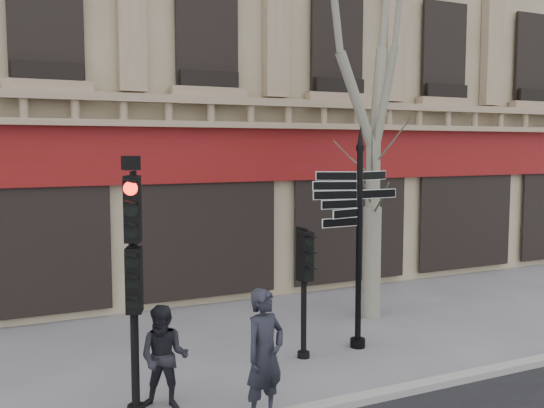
{
  "coord_description": "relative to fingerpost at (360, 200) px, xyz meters",
  "views": [
    {
      "loc": [
        -4.77,
        -8.65,
        3.8
      ],
      "look_at": [
        -0.37,
        0.6,
        2.82
      ],
      "focal_mm": 40.0,
      "sensor_mm": 36.0,
      "label": 1
    }
  ],
  "objects": [
    {
      "name": "kerb",
      "position": [
        -1.5,
        -2.14,
        -2.75
      ],
      "size": [
        80.0,
        0.25,
        0.12
      ],
      "primitive_type": "cube",
      "color": "gray",
      "rests_on": "ground"
    },
    {
      "name": "pedestrian_a",
      "position": [
        -2.88,
        -2.04,
        -1.88
      ],
      "size": [
        0.79,
        0.66,
        1.86
      ],
      "primitive_type": "imported",
      "rotation": [
        0.0,
        0.0,
        0.36
      ],
      "color": "black",
      "rests_on": "ground"
    },
    {
      "name": "fingerpost",
      "position": [
        0.0,
        0.0,
        0.0
      ],
      "size": [
        1.97,
        1.97,
        4.19
      ],
      "rotation": [
        0.0,
        0.0,
        -0.13
      ],
      "color": "black",
      "rests_on": "ground"
    },
    {
      "name": "traffic_signal_secondary",
      "position": [
        -1.2,
        -0.06,
        -1.2
      ],
      "size": [
        0.39,
        0.28,
        2.3
      ],
      "rotation": [
        0.0,
        0.0,
        0.01
      ],
      "color": "black",
      "rests_on": "ground"
    },
    {
      "name": "ground",
      "position": [
        -1.5,
        -0.74,
        -2.81
      ],
      "size": [
        80.0,
        80.0,
        0.0
      ],
      "primitive_type": "plane",
      "color": "#5D5D62",
      "rests_on": "ground"
    },
    {
      "name": "traffic_signal_main",
      "position": [
        -4.46,
        -1.07,
        -0.5
      ],
      "size": [
        0.48,
        0.41,
        3.67
      ],
      "rotation": [
        0.0,
        0.0,
        -0.36
      ],
      "color": "black",
      "rests_on": "ground"
    },
    {
      "name": "plane_tree",
      "position": [
        1.42,
        1.61,
        3.87
      ],
      "size": [
        3.59,
        3.59,
        9.53
      ],
      "color": "gray",
      "rests_on": "ground"
    },
    {
      "name": "pedestrian_b",
      "position": [
        -4.03,
        -1.07,
        -2.05
      ],
      "size": [
        0.93,
        0.87,
        1.52
      ],
      "primitive_type": "imported",
      "rotation": [
        0.0,
        0.0,
        -0.53
      ],
      "color": "black",
      "rests_on": "ground"
    }
  ]
}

